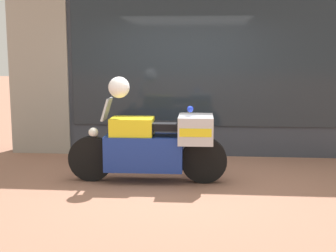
# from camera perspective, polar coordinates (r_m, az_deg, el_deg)

# --- Properties ---
(ground_plane) EXTENTS (60.00, 60.00, 0.00)m
(ground_plane) POSITION_cam_1_polar(r_m,az_deg,el_deg) (6.73, 1.01, -6.89)
(ground_plane) COLOR #8E604C
(shop_building) EXTENTS (6.33, 0.55, 3.58)m
(shop_building) POSITION_cam_1_polar(r_m,az_deg,el_deg) (8.51, -1.20, 8.66)
(shop_building) COLOR #333842
(shop_building) RESTS_ON ground
(window_display) EXTENTS (4.80, 0.30, 1.84)m
(window_display) POSITION_cam_1_polar(r_m,az_deg,el_deg) (8.60, 5.09, -0.41)
(window_display) COLOR slate
(window_display) RESTS_ON ground
(paramedic_motorcycle) EXTENTS (2.27, 0.66, 1.20)m
(paramedic_motorcycle) POSITION_cam_1_polar(r_m,az_deg,el_deg) (6.65, -1.53, -2.22)
(paramedic_motorcycle) COLOR black
(paramedic_motorcycle) RESTS_ON ground
(white_helmet) EXTENTS (0.30, 0.30, 0.30)m
(white_helmet) POSITION_cam_1_polar(r_m,az_deg,el_deg) (6.61, -6.00, 4.71)
(white_helmet) COLOR white
(white_helmet) RESTS_ON paramedic_motorcycle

